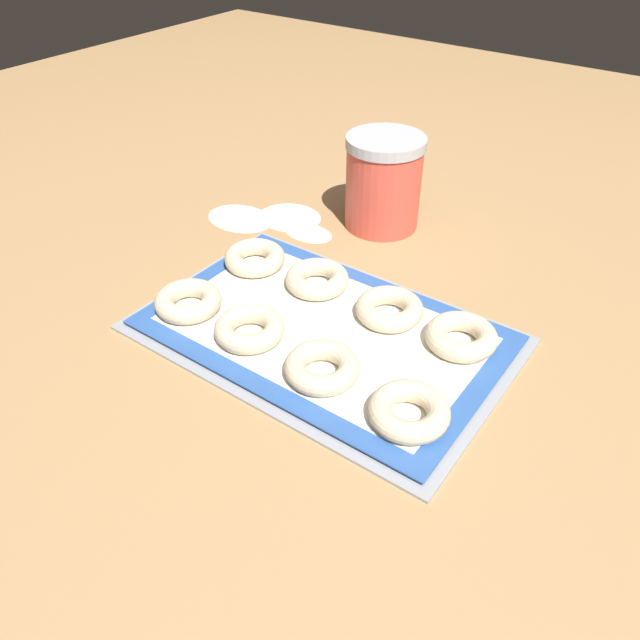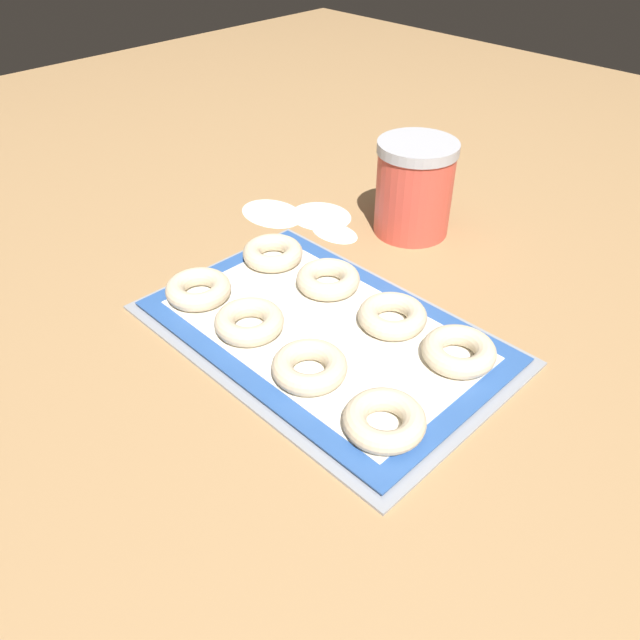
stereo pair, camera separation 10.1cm
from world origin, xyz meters
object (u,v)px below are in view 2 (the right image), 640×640
object	(u,v)px
bagel_front_mid_left	(249,322)
bagel_back_far_right	(459,351)
flour_canister	(414,188)
bagel_front_mid_right	(309,367)
bagel_front_far_right	(384,420)
bagel_back_mid_right	(392,316)
bagel_front_far_left	(198,289)
bagel_back_mid_left	(328,279)
baking_tray	(320,332)
bagel_back_far_left	(273,253)

from	to	relation	value
bagel_front_mid_left	bagel_back_far_right	bearing A→B (deg)	32.49
flour_canister	bagel_front_mid_right	bearing A→B (deg)	-68.57
bagel_front_mid_left	bagel_front_mid_right	size ratio (longest dim) A/B	1.00
bagel_front_mid_left	bagel_front_far_right	bearing A→B (deg)	-1.94
bagel_front_far_right	bagel_back_mid_right	world-z (taller)	same
bagel_back_far_right	bagel_front_far_right	bearing A→B (deg)	-85.94
bagel_front_far_left	bagel_back_mid_left	distance (m)	0.18
bagel_front_mid_right	flour_canister	xyz separation A→B (m)	(-0.14, 0.36, 0.05)
baking_tray	bagel_back_mid_right	world-z (taller)	bagel_back_mid_right
baking_tray	bagel_back_mid_left	size ratio (longest dim) A/B	5.24
bagel_front_far_right	bagel_front_mid_right	bearing A→B (deg)	178.69
baking_tray	bagel_back_mid_left	world-z (taller)	bagel_back_mid_left
bagel_front_mid_right	bagel_back_mid_right	distance (m)	0.14
bagel_front_far_left	bagel_back_far_left	distance (m)	0.13
bagel_back_far_left	bagel_back_mid_left	xyz separation A→B (m)	(0.11, 0.01, 0.00)
bagel_back_mid_left	bagel_back_far_left	bearing A→B (deg)	-175.45
bagel_back_far_left	bagel_back_mid_left	world-z (taller)	same
bagel_front_far_right	flour_canister	world-z (taller)	flour_canister
bagel_back_far_right	flour_canister	bearing A→B (deg)	138.32
baking_tray	bagel_back_far_left	distance (m)	0.18
flour_canister	bagel_back_far_right	bearing A→B (deg)	-41.68
bagel_back_mid_right	baking_tray	bearing A→B (deg)	-129.34
bagel_back_mid_right	bagel_back_far_right	size ratio (longest dim) A/B	1.00
bagel_front_far_left	bagel_back_far_right	bearing A→B (deg)	23.81
baking_tray	bagel_front_far_right	distance (m)	0.18
bagel_front_mid_left	flour_canister	size ratio (longest dim) A/B	0.59
baking_tray	bagel_front_mid_right	world-z (taller)	bagel_front_mid_right
bagel_front_far_right	bagel_back_far_left	size ratio (longest dim) A/B	1.00
bagel_front_far_left	bagel_front_mid_left	bearing A→B (deg)	1.60
bagel_front_mid_right	bagel_back_mid_right	size ratio (longest dim) A/B	1.00
baking_tray	bagel_back_mid_left	xyz separation A→B (m)	(-0.06, 0.07, 0.02)
bagel_front_far_left	flour_canister	size ratio (longest dim) A/B	0.59
bagel_back_mid_left	bagel_back_far_right	world-z (taller)	same
baking_tray	bagel_back_far_right	world-z (taller)	bagel_back_far_right
bagel_front_mid_right	flour_canister	bearing A→B (deg)	111.43
baking_tray	bagel_back_far_right	distance (m)	0.18
bagel_front_far_left	bagel_back_mid_left	xyz separation A→B (m)	(0.11, 0.14, 0.00)
bagel_back_far_left	bagel_back_mid_right	xyz separation A→B (m)	(0.22, 0.01, 0.00)
baking_tray	bagel_front_mid_left	size ratio (longest dim) A/B	5.24
flour_canister	bagel_back_far_left	bearing A→B (deg)	-107.79
bagel_back_mid_left	flour_canister	bearing A→B (deg)	98.15
bagel_front_mid_right	bagel_back_far_left	size ratio (longest dim) A/B	1.00
baking_tray	bagel_front_mid_right	xyz separation A→B (m)	(0.05, -0.07, 0.02)
bagel_back_far_left	bagel_front_mid_left	bearing A→B (deg)	-51.57
bagel_back_far_right	flour_canister	xyz separation A→B (m)	(-0.25, 0.22, 0.05)
baking_tray	flour_canister	distance (m)	0.31
bagel_front_far_right	flour_canister	distance (m)	0.45
bagel_front_far_right	bagel_back_far_left	distance (m)	0.36
bagel_front_far_left	bagel_back_mid_left	world-z (taller)	same
bagel_front_far_right	bagel_back_mid_left	xyz separation A→B (m)	(-0.23, 0.15, 0.00)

